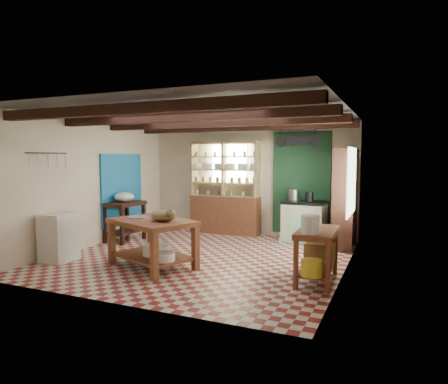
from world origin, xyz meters
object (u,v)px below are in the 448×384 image
at_px(white_cabinet, 59,237).
at_px(right_counter, 317,255).
at_px(cat, 163,215).
at_px(work_table, 153,244).
at_px(stove, 304,221).
at_px(prep_table, 125,221).

xyz_separation_m(white_cabinet, right_counter, (4.40, 0.64, -0.04)).
distance_m(white_cabinet, cat, 2.08).
relative_size(work_table, right_counter, 1.31).
relative_size(stove, prep_table, 1.05).
height_order(prep_table, right_counter, prep_table).
xyz_separation_m(white_cabinet, cat, (2.01, 0.26, 0.47)).
xyz_separation_m(work_table, right_counter, (2.65, 0.34, -0.01)).
distance_m(work_table, right_counter, 2.67).
height_order(white_cabinet, cat, cat).
distance_m(work_table, cat, 0.56).
bearing_deg(stove, cat, -113.67).
distance_m(stove, right_counter, 2.82).
bearing_deg(work_table, white_cabinet, -148.04).
height_order(stove, cat, cat).
xyz_separation_m(work_table, stove, (1.87, 3.05, 0.04)).
distance_m(prep_table, right_counter, 4.54).
relative_size(stove, cat, 2.11).
distance_m(stove, cat, 3.53).
bearing_deg(work_table, stove, 80.65).
bearing_deg(prep_table, right_counter, -13.03).
height_order(work_table, right_counter, work_table).
bearing_deg(white_cabinet, prep_table, 85.95).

